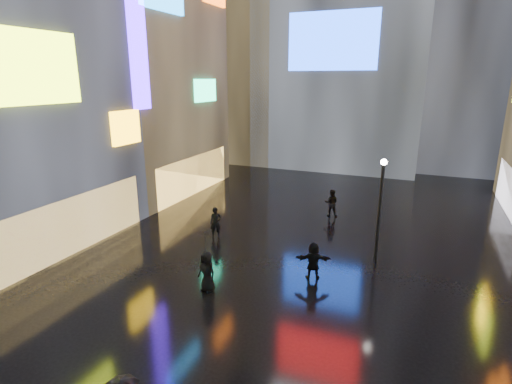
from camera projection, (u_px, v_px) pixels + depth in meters
The scene contains 9 objects.
ground at pixel (310, 241), 22.39m from camera, with size 140.00×140.00×0.00m, color black.
building_left_far at pixel (134, 49), 30.59m from camera, with size 10.28×12.00×22.00m.
tower_flank_left at pixel (243, 39), 43.52m from camera, with size 10.00×10.00×26.00m, color black.
lamp_far at pixel (380, 205), 19.21m from camera, with size 0.30×0.30×5.20m.
pedestrian_4 at pixel (207, 271), 17.00m from camera, with size 0.87×0.57×1.79m, color black.
pedestrian_5 at pixel (313, 261), 18.03m from camera, with size 1.61×0.51×1.74m, color black.
pedestrian_6 at pixel (216, 223), 22.68m from camera, with size 0.66×0.43×1.81m, color black.
pedestrian_7 at pixel (331, 203), 26.29m from camera, with size 0.88×0.69×1.82m, color black.
umbrella_2 at pixel (206, 242), 16.62m from camera, with size 1.02×1.04×0.94m, color black.
Camera 1 is at (5.12, -0.36, 8.82)m, focal length 28.00 mm.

